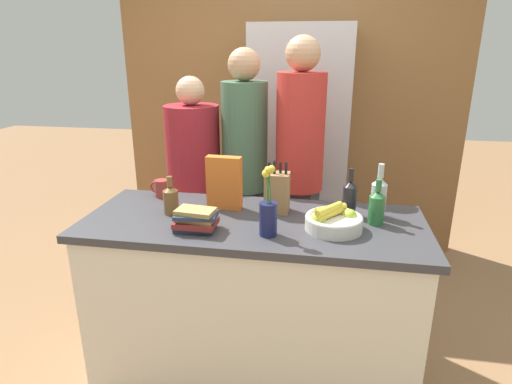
{
  "coord_description": "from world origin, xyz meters",
  "views": [
    {
      "loc": [
        0.36,
        -1.99,
        1.75
      ],
      "look_at": [
        0.0,
        0.09,
        1.04
      ],
      "focal_mm": 30.0,
      "sensor_mm": 36.0,
      "label": 1
    }
  ],
  "objects_px": {
    "flower_vase": "(268,212)",
    "bottle_vinegar": "(379,196)",
    "refrigerator": "(299,150)",
    "coffee_mug": "(161,188)",
    "fruit_bowl": "(333,220)",
    "person_in_red_tee": "(299,163)",
    "bottle_water": "(377,207)",
    "bottle_oil": "(171,199)",
    "person_in_blue": "(245,166)",
    "bottle_wine": "(350,197)",
    "cereal_box": "(224,183)",
    "knife_block": "(277,192)",
    "person_at_sink": "(195,181)",
    "book_stack": "(196,220)"
  },
  "relations": [
    {
      "from": "knife_block",
      "to": "bottle_water",
      "type": "relative_size",
      "value": 1.22
    },
    {
      "from": "fruit_bowl",
      "to": "coffee_mug",
      "type": "distance_m",
      "value": 1.04
    },
    {
      "from": "coffee_mug",
      "to": "bottle_wine",
      "type": "distance_m",
      "value": 1.08
    },
    {
      "from": "person_in_red_tee",
      "to": "cereal_box",
      "type": "bearing_deg",
      "value": -104.38
    },
    {
      "from": "cereal_box",
      "to": "person_in_blue",
      "type": "bearing_deg",
      "value": 90.32
    },
    {
      "from": "refrigerator",
      "to": "coffee_mug",
      "type": "relative_size",
      "value": 16.0
    },
    {
      "from": "fruit_bowl",
      "to": "knife_block",
      "type": "bearing_deg",
      "value": 147.65
    },
    {
      "from": "flower_vase",
      "to": "bottle_wine",
      "type": "relative_size",
      "value": 1.34
    },
    {
      "from": "bottle_water",
      "to": "person_at_sink",
      "type": "bearing_deg",
      "value": 150.58
    },
    {
      "from": "cereal_box",
      "to": "person_at_sink",
      "type": "relative_size",
      "value": 0.18
    },
    {
      "from": "bottle_vinegar",
      "to": "bottle_water",
      "type": "relative_size",
      "value": 1.22
    },
    {
      "from": "flower_vase",
      "to": "bottle_wine",
      "type": "height_order",
      "value": "flower_vase"
    },
    {
      "from": "person_at_sink",
      "to": "cereal_box",
      "type": "bearing_deg",
      "value": -30.37
    },
    {
      "from": "bottle_oil",
      "to": "bottle_wine",
      "type": "relative_size",
      "value": 0.8
    },
    {
      "from": "flower_vase",
      "to": "bottle_vinegar",
      "type": "relative_size",
      "value": 1.2
    },
    {
      "from": "fruit_bowl",
      "to": "bottle_vinegar",
      "type": "xyz_separation_m",
      "value": [
        0.23,
        0.21,
        0.06
      ]
    },
    {
      "from": "flower_vase",
      "to": "person_at_sink",
      "type": "bearing_deg",
      "value": 126.18
    },
    {
      "from": "bottle_wine",
      "to": "bottle_water",
      "type": "bearing_deg",
      "value": -36.45
    },
    {
      "from": "refrigerator",
      "to": "person_in_red_tee",
      "type": "distance_m",
      "value": 0.76
    },
    {
      "from": "cereal_box",
      "to": "person_at_sink",
      "type": "height_order",
      "value": "person_at_sink"
    },
    {
      "from": "cereal_box",
      "to": "person_in_red_tee",
      "type": "relative_size",
      "value": 0.16
    },
    {
      "from": "bottle_oil",
      "to": "person_in_blue",
      "type": "distance_m",
      "value": 0.75
    },
    {
      "from": "fruit_bowl",
      "to": "bottle_water",
      "type": "xyz_separation_m",
      "value": [
        0.21,
        0.1,
        0.04
      ]
    },
    {
      "from": "fruit_bowl",
      "to": "person_in_red_tee",
      "type": "distance_m",
      "value": 0.77
    },
    {
      "from": "book_stack",
      "to": "flower_vase",
      "type": "bearing_deg",
      "value": 0.38
    },
    {
      "from": "bottle_wine",
      "to": "person_in_red_tee",
      "type": "distance_m",
      "value": 0.62
    },
    {
      "from": "flower_vase",
      "to": "person_in_red_tee",
      "type": "height_order",
      "value": "person_in_red_tee"
    },
    {
      "from": "knife_block",
      "to": "coffee_mug",
      "type": "distance_m",
      "value": 0.71
    },
    {
      "from": "cereal_box",
      "to": "bottle_wine",
      "type": "relative_size",
      "value": 1.14
    },
    {
      "from": "refrigerator",
      "to": "bottle_water",
      "type": "relative_size",
      "value": 8.36
    },
    {
      "from": "coffee_mug",
      "to": "bottle_water",
      "type": "distance_m",
      "value": 1.22
    },
    {
      "from": "cereal_box",
      "to": "person_in_blue",
      "type": "relative_size",
      "value": 0.16
    },
    {
      "from": "refrigerator",
      "to": "cereal_box",
      "type": "bearing_deg",
      "value": -103.33
    },
    {
      "from": "bottle_oil",
      "to": "person_in_blue",
      "type": "height_order",
      "value": "person_in_blue"
    },
    {
      "from": "bottle_vinegar",
      "to": "person_at_sink",
      "type": "bearing_deg",
      "value": 154.96
    },
    {
      "from": "bottle_oil",
      "to": "knife_block",
      "type": "bearing_deg",
      "value": 12.76
    },
    {
      "from": "book_stack",
      "to": "bottle_oil",
      "type": "relative_size",
      "value": 1.06
    },
    {
      "from": "bottle_oil",
      "to": "refrigerator",
      "type": "bearing_deg",
      "value": 68.33
    },
    {
      "from": "cereal_box",
      "to": "person_in_red_tee",
      "type": "height_order",
      "value": "person_in_red_tee"
    },
    {
      "from": "book_stack",
      "to": "person_at_sink",
      "type": "relative_size",
      "value": 0.14
    },
    {
      "from": "bottle_vinegar",
      "to": "fruit_bowl",
      "type": "bearing_deg",
      "value": -137.4
    },
    {
      "from": "bottle_water",
      "to": "person_at_sink",
      "type": "relative_size",
      "value": 0.15
    },
    {
      "from": "knife_block",
      "to": "coffee_mug",
      "type": "xyz_separation_m",
      "value": [
        -0.7,
        0.12,
        -0.06
      ]
    },
    {
      "from": "coffee_mug",
      "to": "bottle_vinegar",
      "type": "xyz_separation_m",
      "value": [
        1.22,
        -0.1,
        0.06
      ]
    },
    {
      "from": "fruit_bowl",
      "to": "bottle_oil",
      "type": "relative_size",
      "value": 1.35
    },
    {
      "from": "refrigerator",
      "to": "bottle_oil",
      "type": "bearing_deg",
      "value": -111.67
    },
    {
      "from": "cereal_box",
      "to": "bottle_wine",
      "type": "bearing_deg",
      "value": 0.77
    },
    {
      "from": "flower_vase",
      "to": "coffee_mug",
      "type": "bearing_deg",
      "value": 148.14
    },
    {
      "from": "bottle_vinegar",
      "to": "person_in_blue",
      "type": "distance_m",
      "value": 0.99
    },
    {
      "from": "bottle_oil",
      "to": "fruit_bowl",
      "type": "bearing_deg",
      "value": -4.35
    }
  ]
}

